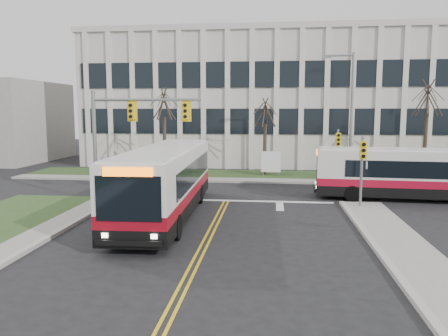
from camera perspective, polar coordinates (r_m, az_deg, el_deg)
ground at (r=17.14m, az=-2.49°, el=-9.85°), size 120.00×120.00×0.00m
sidewalk_cross at (r=31.87m, az=10.63°, el=-1.74°), size 44.00×1.60×0.14m
building_lawn at (r=34.63m, az=10.28°, el=-1.02°), size 44.00×5.00×0.12m
office_building at (r=46.25m, az=9.40°, el=8.49°), size 40.00×16.00×12.00m
mast_arm_signal at (r=24.72m, az=-13.02°, el=5.33°), size 6.11×0.38×6.20m
signal_pole_near at (r=23.69m, az=17.61°, el=0.82°), size 0.34×0.39×3.80m
signal_pole_far at (r=32.03m, az=14.64°, el=2.57°), size 0.34×0.39×3.80m
streetlight at (r=32.84m, az=16.03°, el=7.35°), size 2.15×0.25×9.20m
directory_sign at (r=33.90m, az=6.16°, el=0.77°), size 1.50×0.12×2.00m
tree_left at (r=35.22m, az=-7.84°, el=8.07°), size 1.80×1.80×7.70m
tree_mid at (r=34.38m, az=5.41°, el=7.08°), size 1.80×1.80×6.82m
tree_right at (r=36.07m, az=25.06°, el=8.06°), size 1.80×1.80×8.25m
bus_main at (r=21.32m, az=-7.56°, el=-1.94°), size 3.03×12.39×3.28m
bus_cross at (r=27.27m, az=23.44°, el=-0.86°), size 10.97×3.16×2.89m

